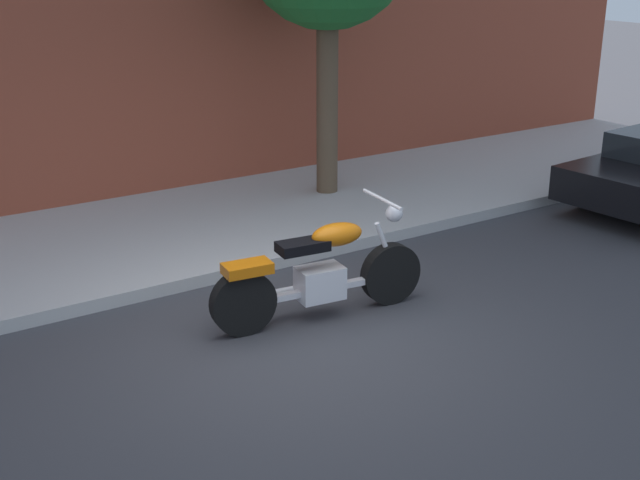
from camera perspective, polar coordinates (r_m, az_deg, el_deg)
The scene contains 3 objects.
ground_plane at distance 7.57m, azimuth -1.55°, elevation -6.90°, with size 60.00×60.00×0.00m, color #38383D.
sidewalk at distance 10.17m, azimuth -10.99°, elevation 0.33°, with size 19.75×3.19×0.14m, color #ADADAD.
motorcycle at distance 7.81m, azimuth -0.03°, elevation -2.40°, with size 2.20×0.70×1.12m.
Camera 1 is at (-3.53, -5.76, 3.41)m, focal length 46.02 mm.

